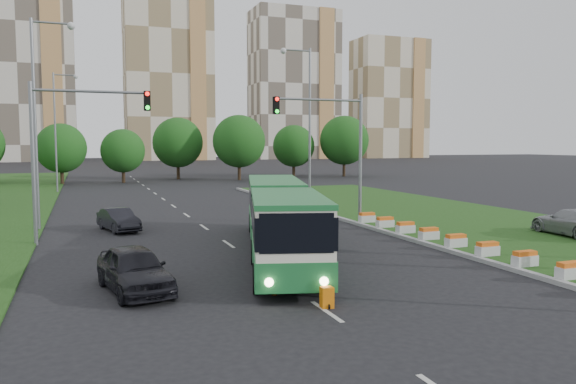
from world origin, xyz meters
name	(u,v)px	position (x,y,z in m)	size (l,w,h in m)	color
ground	(334,264)	(0.00, 0.00, 0.00)	(360.00, 360.00, 0.00)	black
grass_median	(468,222)	(13.00, 8.00, 0.07)	(14.00, 60.00, 0.15)	#1D4313
median_kerb	(370,227)	(6.05, 8.00, 0.09)	(0.30, 60.00, 0.18)	gray
lane_markings	(182,212)	(-3.00, 20.00, 0.00)	(0.20, 100.00, 0.01)	beige
flower_planters	(456,240)	(6.70, 0.80, 0.45)	(1.10, 18.10, 0.60)	silver
traffic_mast_median	(337,138)	(4.78, 10.00, 5.35)	(5.76, 0.32, 8.00)	slate
traffic_mast_left	(68,137)	(-10.38, 9.00, 5.35)	(5.76, 0.32, 8.00)	slate
street_lamps	(210,126)	(-3.00, 10.00, 6.00)	(36.00, 60.00, 12.00)	slate
tree_line	(233,147)	(10.00, 55.00, 4.50)	(120.00, 8.00, 9.00)	#174D14
apartment_tower_cwest	(20,66)	(-25.00, 150.00, 26.00)	(28.00, 15.00, 52.00)	beige
apartment_tower_ceast	(168,76)	(15.00, 150.00, 25.00)	(25.00, 15.00, 50.00)	beige
apartment_tower_east	(294,85)	(55.00, 150.00, 23.50)	(27.00, 15.00, 47.00)	beige
midrise_east	(389,99)	(90.00, 150.00, 20.00)	(24.00, 14.00, 40.00)	beige
articulated_bus	(275,217)	(-1.61, 2.87, 1.67)	(2.58, 16.58, 2.73)	white
car_left_near	(134,269)	(-8.19, -1.68, 0.77)	(1.83, 4.55, 1.55)	black
car_left_far	(119,220)	(-7.89, 12.27, 0.64)	(1.36, 3.91, 1.29)	black
car_median	(573,222)	(14.52, 1.37, 0.87)	(2.01, 4.95, 1.44)	gray
pedestrian	(275,271)	(-3.83, -3.63, 0.79)	(0.58, 0.38, 1.59)	gray
shopping_trolley	(327,298)	(-2.83, -5.65, 0.32)	(0.38, 0.40, 0.64)	orange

